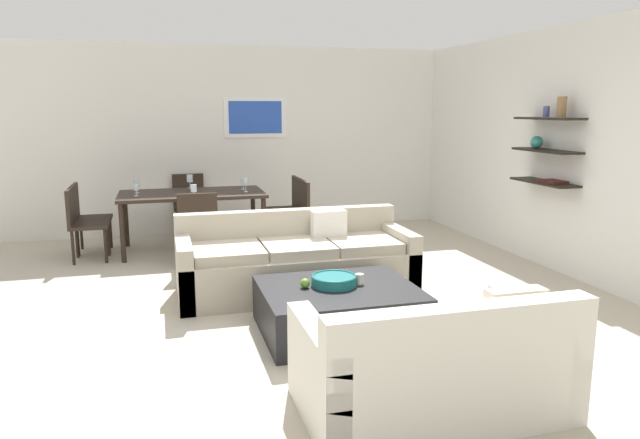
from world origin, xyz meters
name	(u,v)px	position (x,y,z in m)	size (l,w,h in m)	color
ground_plane	(304,302)	(0.00, 0.00, 0.00)	(18.00, 18.00, 0.00)	#BCB29E
back_wall_unit	(266,139)	(0.30, 3.53, 1.35)	(8.40, 0.09, 2.70)	silver
right_wall_shelf_unit	(548,149)	(3.03, 0.60, 1.35)	(0.34, 8.20, 2.70)	silver
sofa_beige	(296,263)	(0.00, 0.34, 0.29)	(2.30, 0.90, 0.78)	#B2A893
loveseat_white	(434,365)	(0.27, -2.17, 0.29)	(1.58, 0.90, 0.78)	silver
coffee_table	(338,309)	(0.10, -0.79, 0.19)	(1.25, 1.05, 0.38)	black
decorative_bowl	(334,280)	(0.08, -0.74, 0.43)	(0.38, 0.38, 0.08)	#19666B
candle_jar	(359,279)	(0.29, -0.76, 0.42)	(0.07, 0.07, 0.09)	silver
apple_on_coffee_table	(305,283)	(-0.17, -0.75, 0.42)	(0.08, 0.08, 0.08)	#669E2D
dining_table	(192,198)	(-0.88, 2.40, 0.68)	(1.81, 0.98, 0.75)	black
dining_chair_left_far	(86,213)	(-2.19, 2.62, 0.50)	(0.44, 0.44, 0.88)	black
dining_chair_head	(189,201)	(-0.88, 3.30, 0.50)	(0.44, 0.44, 0.88)	black
dining_chair_right_far	(289,204)	(0.44, 2.62, 0.50)	(0.44, 0.44, 0.88)	black
dining_chair_left_near	(81,220)	(-2.19, 2.18, 0.50)	(0.44, 0.44, 0.88)	black
dining_chair_foot	(197,225)	(-0.88, 1.50, 0.50)	(0.44, 0.44, 0.88)	black
dining_chair_right_near	(296,210)	(0.44, 2.18, 0.50)	(0.44, 0.44, 0.88)	black
wine_glass_head	(190,179)	(-0.88, 2.83, 0.88)	(0.08, 0.08, 0.18)	silver
wine_glass_right_near	(246,182)	(-0.20, 2.28, 0.88)	(0.07, 0.07, 0.18)	silver
wine_glass_right_far	(243,181)	(-0.20, 2.52, 0.86)	(0.06, 0.06, 0.15)	silver
wine_glass_left_near	(136,188)	(-1.55, 2.28, 0.85)	(0.06, 0.06, 0.14)	silver
wine_glass_foot	(194,189)	(-0.88, 1.97, 0.86)	(0.07, 0.07, 0.16)	silver
wine_glass_left_far	(137,184)	(-1.55, 2.52, 0.87)	(0.07, 0.07, 0.17)	silver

